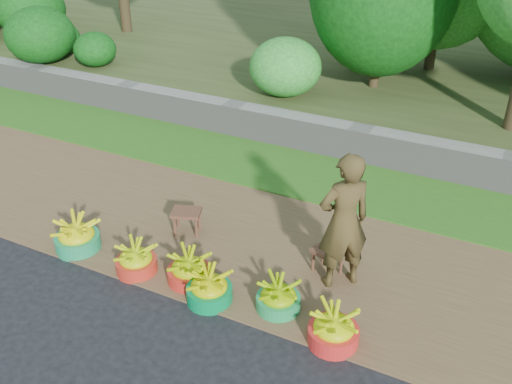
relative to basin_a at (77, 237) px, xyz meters
The scene contains 14 objects.
ground_plane 2.32m from the basin_a, ahead, with size 120.00×120.00×0.00m, color black.
dirt_shoulder 2.51m from the basin_a, 23.42° to the left, with size 80.00×2.50×0.02m, color brown.
grass_verge 3.78m from the basin_a, 52.53° to the left, with size 80.00×1.50×0.04m, color #2E671A.
retaining_wall 4.48m from the basin_a, 59.16° to the left, with size 80.00×0.35×0.55m, color gray.
earth_bank 9.04m from the basin_a, 75.30° to the left, with size 80.00×10.00×0.50m, color #3C4821.
basin_a is the anchor object (origin of this frame).
basin_b 0.91m from the basin_a, ahead, with size 0.47×0.47×0.35m.
basin_c 1.54m from the basin_a, ahead, with size 0.49×0.49×0.37m.
basin_d 1.91m from the basin_a, ahead, with size 0.49×0.49×0.37m.
basin_e 2.62m from the basin_a, ahead, with size 0.47×0.47×0.35m.
basin_f 3.30m from the basin_a, ahead, with size 0.50×0.50×0.37m.
stool_left 1.33m from the basin_a, 41.24° to the left, with size 0.43×0.38×0.32m.
stool_right 3.00m from the basin_a, 17.61° to the left, with size 0.40×0.36×0.30m.
vendor_woman 3.21m from the basin_a, 14.70° to the left, with size 0.58×0.38×1.59m, color black.
Camera 1 is at (2.17, -3.83, 4.07)m, focal length 40.00 mm.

